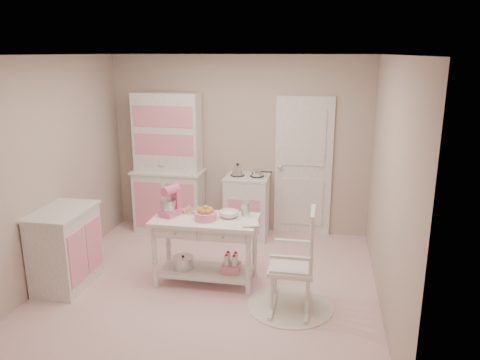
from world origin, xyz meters
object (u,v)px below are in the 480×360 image
object	(u,v)px
hutch	(168,163)
bread_basket	(206,216)
stove	(247,206)
base_cabinet	(65,248)
stand_mixer	(170,201)
rocking_chair	(291,259)
work_table	(206,251)

from	to	relation	value
hutch	bread_basket	bearing A→B (deg)	-58.42
stove	base_cabinet	xyz separation A→B (m)	(-1.80, -1.86, 0.00)
stove	stand_mixer	distance (m)	1.70
stove	bread_basket	world-z (taller)	stove
hutch	rocking_chair	bearing A→B (deg)	-44.18
rocking_chair	work_table	xyz separation A→B (m)	(-1.02, 0.37, -0.15)
stove	bread_basket	size ratio (longest dim) A/B	3.68
base_cabinet	rocking_chair	world-z (taller)	rocking_chair
work_table	stand_mixer	xyz separation A→B (m)	(-0.42, 0.02, 0.57)
base_cabinet	bread_basket	size ratio (longest dim) A/B	3.68
base_cabinet	rocking_chair	bearing A→B (deg)	-0.41
work_table	bread_basket	size ratio (longest dim) A/B	4.80
hutch	stand_mixer	size ratio (longest dim) A/B	6.12
hutch	stand_mixer	bearing A→B (deg)	-70.40
hutch	work_table	bearing A→B (deg)	-58.14
stand_mixer	rocking_chair	bearing A→B (deg)	7.58
stand_mixer	bread_basket	xyz separation A→B (m)	(0.44, -0.07, -0.12)
stand_mixer	hutch	bearing A→B (deg)	132.48
hutch	stove	xyz separation A→B (m)	(1.20, -0.05, -0.58)
base_cabinet	bread_basket	bearing A→B (deg)	10.88
stove	rocking_chair	size ratio (longest dim) A/B	0.84
stand_mixer	work_table	bearing A→B (deg)	20.15
base_cabinet	stand_mixer	distance (m)	1.31
rocking_chair	hutch	bearing A→B (deg)	135.74
hutch	stove	world-z (taller)	hutch
stand_mixer	bread_basket	size ratio (longest dim) A/B	1.36
stove	bread_basket	bearing A→B (deg)	-97.82
rocking_chair	bread_basket	xyz separation A→B (m)	(-1.00, 0.32, 0.30)
base_cabinet	hutch	bearing A→B (deg)	72.58
base_cabinet	bread_basket	distance (m)	1.66
work_table	bread_basket	distance (m)	0.45
stove	work_table	bearing A→B (deg)	-98.82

